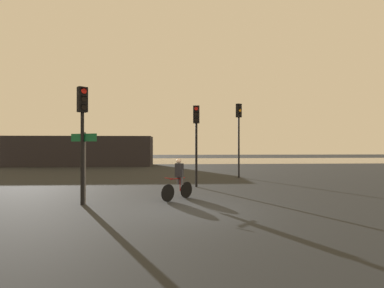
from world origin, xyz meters
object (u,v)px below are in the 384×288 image
(traffic_light_near_left, at_px, (82,123))
(traffic_light_center, at_px, (196,130))
(traffic_light_far_right, at_px, (239,127))
(distant_building, at_px, (82,151))
(cyclist, at_px, (179,179))
(direction_sign_post, at_px, (84,157))

(traffic_light_near_left, relative_size, traffic_light_center, 1.01)
(traffic_light_far_right, bearing_deg, distant_building, -71.10)
(traffic_light_center, bearing_deg, cyclist, 80.76)
(traffic_light_near_left, relative_size, traffic_light_far_right, 0.86)
(distant_building, distance_m, cyclist, 22.76)
(traffic_light_far_right, height_order, traffic_light_center, traffic_light_far_right)
(distant_building, bearing_deg, traffic_light_near_left, -73.24)
(traffic_light_near_left, xyz_separation_m, cyclist, (3.45, 0.85, -2.12))
(distant_building, xyz_separation_m, traffic_light_near_left, (6.43, -21.34, 1.39))
(distant_building, distance_m, traffic_light_center, 20.18)
(traffic_light_near_left, bearing_deg, cyclist, 154.56)
(direction_sign_post, bearing_deg, distant_building, -50.27)
(cyclist, bearing_deg, distant_building, -20.20)
(traffic_light_center, distance_m, cyclist, 4.21)
(direction_sign_post, distance_m, cyclist, 3.60)
(traffic_light_center, height_order, cyclist, traffic_light_center)
(traffic_light_far_right, distance_m, direction_sign_post, 11.55)
(distant_building, bearing_deg, direction_sign_post, -73.06)
(traffic_light_near_left, xyz_separation_m, direction_sign_post, (0.05, 0.09, -1.25))
(distant_building, xyz_separation_m, traffic_light_center, (10.84, -16.97, 1.36))
(distant_building, xyz_separation_m, cyclist, (9.88, -20.49, -0.73))
(traffic_light_near_left, bearing_deg, traffic_light_center, -174.58)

